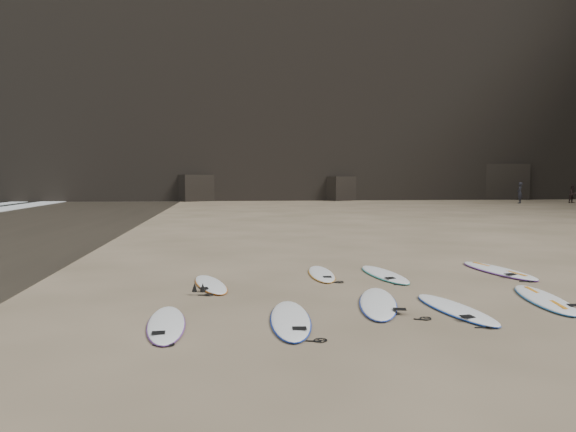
{
  "coord_description": "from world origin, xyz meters",
  "views": [
    {
      "loc": [
        -2.96,
        -9.47,
        2.29
      ],
      "look_at": [
        -1.68,
        1.78,
        1.5
      ],
      "focal_mm": 35.0,
      "sensor_mm": 36.0,
      "label": 1
    }
  ],
  "objects_px": {
    "person_b": "(573,194)",
    "surfboard_7": "(384,274)",
    "surfboard_3": "(455,309)",
    "surfboard_5": "(211,284)",
    "surfboard_0": "(166,323)",
    "surfboard_4": "(544,299)",
    "person_a": "(520,193)",
    "surfboard_6": "(321,273)",
    "surfboard_8": "(498,270)",
    "surfboard_2": "(378,302)",
    "surfboard_1": "(290,319)"
  },
  "relations": [
    {
      "from": "surfboard_4",
      "to": "person_a",
      "type": "height_order",
      "value": "person_a"
    },
    {
      "from": "surfboard_6",
      "to": "person_b",
      "type": "height_order",
      "value": "person_b"
    },
    {
      "from": "surfboard_6",
      "to": "surfboard_7",
      "type": "relative_size",
      "value": 0.9
    },
    {
      "from": "surfboard_0",
      "to": "surfboard_6",
      "type": "bearing_deg",
      "value": 48.82
    },
    {
      "from": "surfboard_3",
      "to": "surfboard_7",
      "type": "relative_size",
      "value": 0.98
    },
    {
      "from": "surfboard_6",
      "to": "person_a",
      "type": "relative_size",
      "value": 1.23
    },
    {
      "from": "surfboard_1",
      "to": "surfboard_6",
      "type": "height_order",
      "value": "surfboard_1"
    },
    {
      "from": "surfboard_7",
      "to": "surfboard_8",
      "type": "height_order",
      "value": "surfboard_8"
    },
    {
      "from": "surfboard_3",
      "to": "surfboard_7",
      "type": "height_order",
      "value": "surfboard_7"
    },
    {
      "from": "surfboard_4",
      "to": "surfboard_6",
      "type": "relative_size",
      "value": 1.16
    },
    {
      "from": "surfboard_4",
      "to": "surfboard_1",
      "type": "bearing_deg",
      "value": -158.7
    },
    {
      "from": "surfboard_1",
      "to": "surfboard_8",
      "type": "relative_size",
      "value": 0.91
    },
    {
      "from": "surfboard_6",
      "to": "surfboard_4",
      "type": "bearing_deg",
      "value": -38.73
    },
    {
      "from": "surfboard_6",
      "to": "surfboard_1",
      "type": "bearing_deg",
      "value": -104.06
    },
    {
      "from": "surfboard_5",
      "to": "person_a",
      "type": "relative_size",
      "value": 1.21
    },
    {
      "from": "surfboard_7",
      "to": "person_a",
      "type": "bearing_deg",
      "value": 51.25
    },
    {
      "from": "surfboard_7",
      "to": "surfboard_8",
      "type": "bearing_deg",
      "value": -1.96
    },
    {
      "from": "surfboard_2",
      "to": "surfboard_1",
      "type": "bearing_deg",
      "value": -136.58
    },
    {
      "from": "surfboard_2",
      "to": "surfboard_7",
      "type": "height_order",
      "value": "surfboard_2"
    },
    {
      "from": "surfboard_7",
      "to": "surfboard_3",
      "type": "bearing_deg",
      "value": -91.69
    },
    {
      "from": "person_a",
      "to": "person_b",
      "type": "bearing_deg",
      "value": 130.4
    },
    {
      "from": "person_a",
      "to": "person_b",
      "type": "xyz_separation_m",
      "value": [
        4.96,
        0.04,
        -0.13
      ]
    },
    {
      "from": "surfboard_2",
      "to": "surfboard_7",
      "type": "bearing_deg",
      "value": 85.16
    },
    {
      "from": "surfboard_1",
      "to": "surfboard_3",
      "type": "relative_size",
      "value": 1.04
    },
    {
      "from": "surfboard_2",
      "to": "surfboard_5",
      "type": "xyz_separation_m",
      "value": [
        -3.03,
        2.13,
        -0.01
      ]
    },
    {
      "from": "surfboard_1",
      "to": "surfboard_2",
      "type": "distance_m",
      "value": 1.96
    },
    {
      "from": "surfboard_3",
      "to": "person_b",
      "type": "height_order",
      "value": "person_b"
    },
    {
      "from": "surfboard_3",
      "to": "surfboard_8",
      "type": "xyz_separation_m",
      "value": [
        2.63,
        3.65,
        0.01
      ]
    },
    {
      "from": "surfboard_3",
      "to": "surfboard_4",
      "type": "height_order",
      "value": "surfboard_4"
    },
    {
      "from": "person_b",
      "to": "surfboard_7",
      "type": "bearing_deg",
      "value": -143.2
    },
    {
      "from": "surfboard_4",
      "to": "person_b",
      "type": "relative_size",
      "value": 1.65
    },
    {
      "from": "surfboard_5",
      "to": "surfboard_3",
      "type": "bearing_deg",
      "value": -44.58
    },
    {
      "from": "surfboard_2",
      "to": "surfboard_5",
      "type": "relative_size",
      "value": 1.19
    },
    {
      "from": "surfboard_2",
      "to": "person_a",
      "type": "height_order",
      "value": "person_a"
    },
    {
      "from": "person_a",
      "to": "surfboard_1",
      "type": "bearing_deg",
      "value": 6.7
    },
    {
      "from": "surfboard_0",
      "to": "surfboard_3",
      "type": "relative_size",
      "value": 0.95
    },
    {
      "from": "surfboard_1",
      "to": "surfboard_4",
      "type": "height_order",
      "value": "surfboard_4"
    },
    {
      "from": "surfboard_7",
      "to": "person_b",
      "type": "relative_size",
      "value": 1.59
    },
    {
      "from": "surfboard_3",
      "to": "surfboard_5",
      "type": "xyz_separation_m",
      "value": [
        -4.21,
        2.73,
        -0.0
      ]
    },
    {
      "from": "surfboard_7",
      "to": "surfboard_6",
      "type": "bearing_deg",
      "value": 163.9
    },
    {
      "from": "person_a",
      "to": "surfboard_6",
      "type": "bearing_deg",
      "value": 4.97
    },
    {
      "from": "surfboard_3",
      "to": "surfboard_4",
      "type": "bearing_deg",
      "value": 8.14
    },
    {
      "from": "surfboard_0",
      "to": "surfboard_5",
      "type": "bearing_deg",
      "value": 75.21
    },
    {
      "from": "surfboard_4",
      "to": "surfboard_6",
      "type": "bearing_deg",
      "value": 149.25
    },
    {
      "from": "surfboard_7",
      "to": "surfboard_8",
      "type": "distance_m",
      "value": 2.88
    },
    {
      "from": "surfboard_1",
      "to": "surfboard_8",
      "type": "bearing_deg",
      "value": 40.28
    },
    {
      "from": "surfboard_0",
      "to": "person_a",
      "type": "bearing_deg",
      "value": 50.82
    },
    {
      "from": "surfboard_1",
      "to": "surfboard_7",
      "type": "distance_m",
      "value": 4.66
    },
    {
      "from": "person_b",
      "to": "surfboard_3",
      "type": "bearing_deg",
      "value": -140.25
    },
    {
      "from": "surfboard_1",
      "to": "surfboard_4",
      "type": "relative_size",
      "value": 0.98
    }
  ]
}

